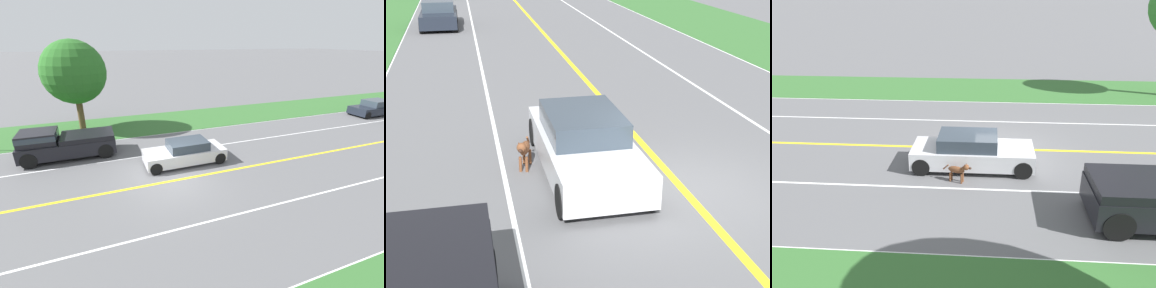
# 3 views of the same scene
# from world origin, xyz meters

# --- Properties ---
(ground_plane) EXTENTS (400.00, 400.00, 0.00)m
(ground_plane) POSITION_xyz_m (0.00, 0.00, 0.00)
(ground_plane) COLOR #5B5B5E
(centre_divider_line) EXTENTS (0.18, 160.00, 0.01)m
(centre_divider_line) POSITION_xyz_m (0.00, 0.00, 0.00)
(centre_divider_line) COLOR yellow
(centre_divider_line) RESTS_ON ground
(lane_dash_same_dir) EXTENTS (0.10, 160.00, 0.01)m
(lane_dash_same_dir) POSITION_xyz_m (3.50, 0.00, 0.00)
(lane_dash_same_dir) COLOR white
(lane_dash_same_dir) RESTS_ON ground
(ego_car) EXTENTS (1.85, 4.55, 1.34)m
(ego_car) POSITION_xyz_m (1.77, -1.29, 0.63)
(ego_car) COLOR silver
(ego_car) RESTS_ON ground
(dog) EXTENTS (0.42, 1.05, 0.75)m
(dog) POSITION_xyz_m (3.02, -1.68, 0.47)
(dog) COLOR brown
(dog) RESTS_ON ground
(car_trailing_near) EXTENTS (1.94, 4.72, 1.40)m
(car_trailing_near) POSITION_xyz_m (5.26, -21.52, 0.66)
(car_trailing_near) COLOR black
(car_trailing_near) RESTS_ON ground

